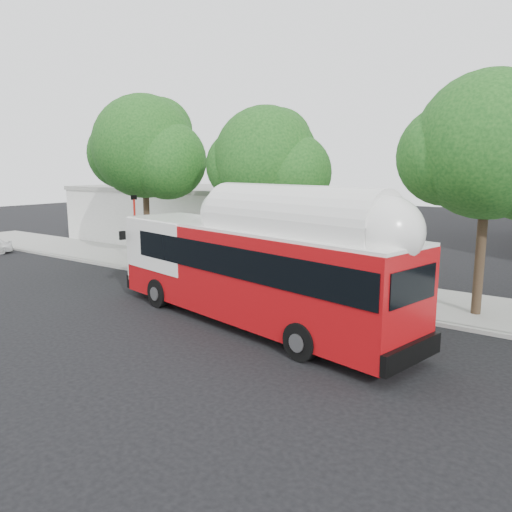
# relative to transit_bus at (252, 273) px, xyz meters

# --- Properties ---
(ground) EXTENTS (120.00, 120.00, 0.00)m
(ground) POSITION_rel_transit_bus_xyz_m (-2.53, -0.06, -1.93)
(ground) COLOR black
(ground) RESTS_ON ground
(sidewalk) EXTENTS (60.00, 5.00, 0.15)m
(sidewalk) POSITION_rel_transit_bus_xyz_m (-2.53, 6.44, -1.85)
(sidewalk) COLOR gray
(sidewalk) RESTS_ON ground
(curb_strip) EXTENTS (60.00, 0.30, 0.15)m
(curb_strip) POSITION_rel_transit_bus_xyz_m (-2.53, 3.84, -1.85)
(curb_strip) COLOR gray
(curb_strip) RESTS_ON ground
(red_curb_segment) EXTENTS (10.00, 0.32, 0.16)m
(red_curb_segment) POSITION_rel_transit_bus_xyz_m (-5.53, 3.84, -1.85)
(red_curb_segment) COLOR maroon
(red_curb_segment) RESTS_ON ground
(street_tree_left) EXTENTS (6.67, 5.80, 9.74)m
(street_tree_left) POSITION_rel_transit_bus_xyz_m (-11.05, 5.50, 4.67)
(street_tree_left) COLOR #2D2116
(street_tree_left) RESTS_ON ground
(street_tree_mid) EXTENTS (5.75, 5.00, 8.62)m
(street_tree_mid) POSITION_rel_transit_bus_xyz_m (-3.12, 6.00, 3.98)
(street_tree_mid) COLOR #2D2116
(street_tree_mid) RESTS_ON ground
(street_tree_right) EXTENTS (6.21, 5.40, 9.18)m
(street_tree_right) POSITION_rel_transit_bus_xyz_m (6.91, 5.80, 4.33)
(street_tree_right) COLOR #2D2116
(street_tree_right) RESTS_ON ground
(low_commercial_bldg) EXTENTS (16.20, 10.20, 4.25)m
(low_commercial_bldg) POSITION_rel_transit_bus_xyz_m (-16.53, 13.94, 0.22)
(low_commercial_bldg) COLOR silver
(low_commercial_bldg) RESTS_ON ground
(transit_bus) EXTENTS (14.17, 5.36, 4.13)m
(transit_bus) POSITION_rel_transit_bus_xyz_m (0.00, 0.00, 0.00)
(transit_bus) COLOR #A80B0F
(transit_bus) RESTS_ON ground
(signal_pole) EXTENTS (0.12, 0.40, 4.19)m
(signal_pole) POSITION_rel_transit_bus_xyz_m (-10.94, 4.04, 0.22)
(signal_pole) COLOR red
(signal_pole) RESTS_ON ground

